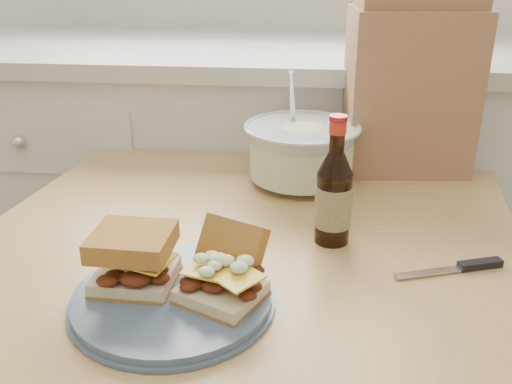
# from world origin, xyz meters

# --- Properties ---
(cabinet_run) EXTENTS (2.50, 0.64, 0.94)m
(cabinet_run) POSITION_xyz_m (-0.00, 1.70, 0.47)
(cabinet_run) COLOR silver
(cabinet_run) RESTS_ON ground
(dining_table) EXTENTS (1.00, 1.00, 0.74)m
(dining_table) POSITION_xyz_m (0.09, 0.96, 0.63)
(dining_table) COLOR tan
(dining_table) RESTS_ON ground
(plate) EXTENTS (0.27, 0.27, 0.02)m
(plate) POSITION_xyz_m (0.02, 0.78, 0.75)
(plate) COLOR #45586F
(plate) RESTS_ON dining_table
(sandwich_left) EXTENTS (0.11, 0.10, 0.08)m
(sandwich_left) POSITION_xyz_m (-0.04, 0.80, 0.80)
(sandwich_left) COLOR beige
(sandwich_left) RESTS_ON plate
(sandwich_right) EXTENTS (0.13, 0.17, 0.08)m
(sandwich_right) POSITION_xyz_m (0.09, 0.80, 0.79)
(sandwich_right) COLOR beige
(sandwich_right) RESTS_ON plate
(coleslaw_bowl) EXTENTS (0.23, 0.23, 0.23)m
(coleslaw_bowl) POSITION_xyz_m (0.18, 1.23, 0.80)
(coleslaw_bowl) COLOR #AFBDB8
(coleslaw_bowl) RESTS_ON dining_table
(beer_bottle) EXTENTS (0.06, 0.06, 0.21)m
(beer_bottle) POSITION_xyz_m (0.24, 0.98, 0.82)
(beer_bottle) COLOR black
(beer_bottle) RESTS_ON dining_table
(knife) EXTENTS (0.17, 0.07, 0.01)m
(knife) POSITION_xyz_m (0.44, 0.91, 0.75)
(knife) COLOR silver
(knife) RESTS_ON dining_table
(paper_bag) EXTENTS (0.27, 0.19, 0.33)m
(paper_bag) POSITION_xyz_m (0.40, 1.34, 0.91)
(paper_bag) COLOR #A87551
(paper_bag) RESTS_ON dining_table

